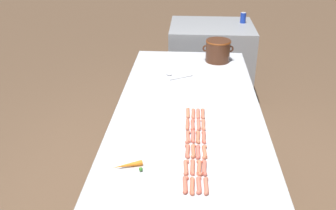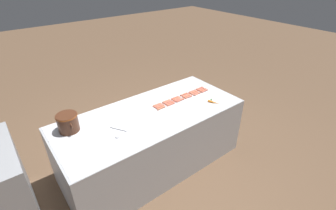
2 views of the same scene
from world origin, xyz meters
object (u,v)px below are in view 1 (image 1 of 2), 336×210
Objects in this scene: hot_dog_17 at (198,114)px; hot_dog_14 at (198,152)px; hot_dog_11 at (193,114)px; hot_dog_21 at (204,137)px; hot_dog_23 at (203,114)px; serving_spoon at (173,75)px; hot_dog_5 at (188,113)px; hot_dog_13 at (199,168)px; hot_dog_1 at (186,167)px; hot_dog_10 at (193,125)px; bean_pot at (218,50)px; hot_dog_3 at (188,137)px; hot_dog_22 at (203,125)px; hot_dog_15 at (198,137)px; hot_dog_20 at (205,152)px; hot_dog_16 at (199,125)px; hot_dog_19 at (204,168)px; hot_dog_9 at (193,137)px; hot_dog_7 at (193,167)px; back_cabinet at (210,63)px; hot_dog_0 at (186,185)px; hot_dog_6 at (192,186)px; soda_can at (243,18)px; hot_dog_2 at (188,151)px; carrot at (128,165)px; hot_dog_12 at (199,185)px; hot_dog_18 at (206,186)px; hot_dog_4 at (188,124)px.

hot_dog_14 is at bearing -90.37° from hot_dog_17.
hot_dog_11 and hot_dog_21 have the same top height.
serving_spoon is at bearing 109.23° from hot_dog_23.
hot_dog_13 is (0.07, -0.64, 0.00)m from hot_dog_5.
hot_dog_1 is at bearing -96.25° from hot_dog_17.
bean_pot is (0.23, 1.26, 0.10)m from hot_dog_10.
hot_dog_1 is 1.00× the size of hot_dog_5.
hot_dog_5 and hot_dog_21 have the same top height.
hot_dog_3 is 1.00× the size of hot_dog_22.
hot_dog_20 is at bearing -77.01° from hot_dog_15.
hot_dog_3 is 0.17m from hot_dog_16.
bean_pot reaches higher than hot_dog_19.
hot_dog_5 is 1.00× the size of hot_dog_20.
hot_dog_10 is at bearing -113.38° from hot_dog_23.
hot_dog_9 and hot_dog_13 have the same top height.
hot_dog_1 is at bearing -170.19° from hot_dog_7.
hot_dog_13 is (-0.17, -2.71, 0.39)m from back_cabinet.
hot_dog_5 is 0.18m from hot_dog_16.
hot_dog_0 is 1.00× the size of hot_dog_6.
soda_can reaches higher than hot_dog_7.
hot_dog_10 is (0.03, 0.48, 0.00)m from hot_dog_1.
hot_dog_2 is 2.74m from soda_can.
bean_pot reaches higher than hot_dog_9.
hot_dog_3 is at bearing -89.23° from hot_dog_5.
hot_dog_15 is (0.07, 0.47, 0.00)m from hot_dog_0.
hot_dog_1 is at bearing 1.36° from carrot.
bean_pot is at bearing 83.67° from hot_dog_21.
hot_dog_12 is at bearing -95.80° from bean_pot.
carrot is at bearing -158.59° from hot_dog_20.
hot_dog_10 is (0.03, 0.31, 0.00)m from hot_dog_2.
hot_dog_20 is 0.48m from hot_dog_23.
hot_dog_19 is at bearing -1.14° from hot_dog_7.
hot_dog_11 is 0.78m from hot_dog_12.
bean_pot is 1.18× the size of serving_spoon.
hot_dog_21 is at bearing 90.39° from hot_dog_20.
hot_dog_10 is 1.00× the size of hot_dog_16.
bean_pot is at bearing 85.32° from hot_dog_18.
hot_dog_15 is (-0.18, -2.39, 0.39)m from back_cabinet.
hot_dog_12 is 0.55× the size of serving_spoon.
hot_dog_20 is at bearing -93.12° from back_cabinet.
hot_dog_23 is at bearing 87.51° from hot_dog_12.
hot_dog_21 is 0.55× the size of serving_spoon.
hot_dog_4 is 1.00× the size of hot_dog_17.
serving_spoon is at bearing -105.75° from back_cabinet.
back_cabinet reaches higher than hot_dog_18.
hot_dog_2 is at bearing -111.09° from hot_dog_15.
hot_dog_15 is at bearing -77.65° from hot_dog_10.
hot_dog_10 is 0.55× the size of serving_spoon.
hot_dog_23 is (0.07, 0.63, 0.00)m from hot_dog_7.
hot_dog_17 is 1.00× the size of hot_dog_23.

